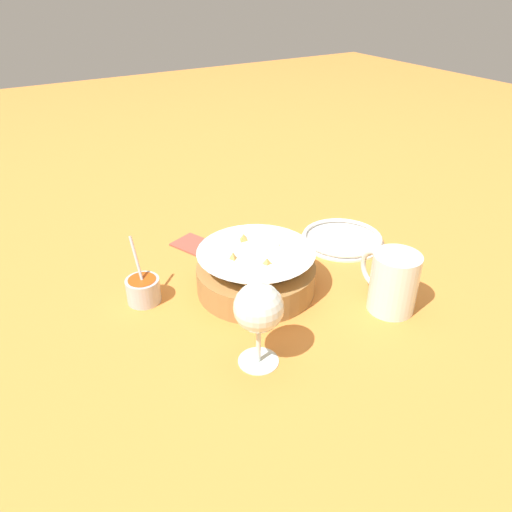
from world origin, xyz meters
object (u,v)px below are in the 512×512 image
Objects in this scene: wine_glass at (259,310)px; beer_mug at (393,284)px; food_basket at (256,271)px; sauce_cup at (143,289)px; side_plate at (342,238)px.

wine_glass is 1.12× the size of beer_mug.
food_basket is 1.87× the size of sauce_cup.
wine_glass is (-0.24, -0.09, 0.07)m from sauce_cup.
food_basket is at bearing 103.11° from side_plate.
side_plate is (0.06, -0.25, -0.03)m from food_basket.
wine_glass reaches higher than sauce_cup.
wine_glass is 0.42m from side_plate.
food_basket is at bearing 44.87° from beer_mug.
food_basket is 1.22× the size of side_plate.
food_basket is 0.20m from wine_glass.
sauce_cup is 0.26m from wine_glass.
sauce_cup is at bearing 20.99° from wine_glass.
beer_mug is 0.24m from side_plate.
sauce_cup is 0.95× the size of beer_mug.
side_plate is at bearing -20.06° from beer_mug.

